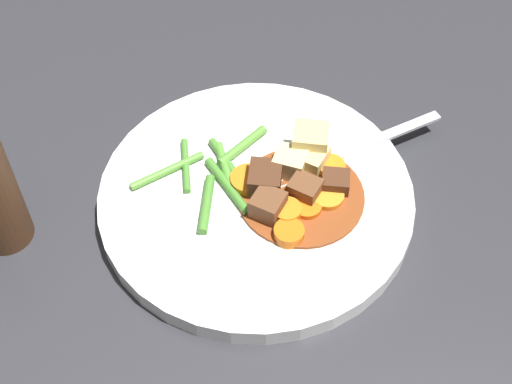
% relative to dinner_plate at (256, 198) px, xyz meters
% --- Properties ---
extents(ground_plane, '(3.00, 3.00, 0.00)m').
position_rel_dinner_plate_xyz_m(ground_plane, '(0.00, 0.00, -0.01)').
color(ground_plane, '#2D2D33').
extents(dinner_plate, '(0.28, 0.28, 0.02)m').
position_rel_dinner_plate_xyz_m(dinner_plate, '(0.00, 0.00, 0.00)').
color(dinner_plate, white).
rests_on(dinner_plate, ground_plane).
extents(stew_sauce, '(0.11, 0.11, 0.00)m').
position_rel_dinner_plate_xyz_m(stew_sauce, '(0.04, -0.00, 0.01)').
color(stew_sauce, brown).
rests_on(stew_sauce, dinner_plate).
extents(carrot_slice_0, '(0.04, 0.04, 0.01)m').
position_rel_dinner_plate_xyz_m(carrot_slice_0, '(0.03, -0.02, 0.01)').
color(carrot_slice_0, orange).
rests_on(carrot_slice_0, dinner_plate).
extents(carrot_slice_1, '(0.03, 0.03, 0.01)m').
position_rel_dinner_plate_xyz_m(carrot_slice_1, '(0.03, -0.04, 0.01)').
color(carrot_slice_1, orange).
rests_on(carrot_slice_1, dinner_plate).
extents(carrot_slice_2, '(0.04, 0.04, 0.01)m').
position_rel_dinner_plate_xyz_m(carrot_slice_2, '(-0.01, 0.01, 0.01)').
color(carrot_slice_2, orange).
rests_on(carrot_slice_2, dinner_plate).
extents(carrot_slice_3, '(0.04, 0.04, 0.01)m').
position_rel_dinner_plate_xyz_m(carrot_slice_3, '(0.05, -0.01, 0.01)').
color(carrot_slice_3, orange).
rests_on(carrot_slice_3, dinner_plate).
extents(carrot_slice_4, '(0.04, 0.04, 0.01)m').
position_rel_dinner_plate_xyz_m(carrot_slice_4, '(0.06, 0.03, 0.01)').
color(carrot_slice_4, orange).
rests_on(carrot_slice_4, dinner_plate).
extents(carrot_slice_5, '(0.04, 0.04, 0.01)m').
position_rel_dinner_plate_xyz_m(carrot_slice_5, '(0.06, -0.00, 0.01)').
color(carrot_slice_5, orange).
rests_on(carrot_slice_5, dinner_plate).
extents(potato_chunk_0, '(0.03, 0.03, 0.03)m').
position_rel_dinner_plate_xyz_m(potato_chunk_0, '(0.04, 0.05, 0.03)').
color(potato_chunk_0, '#E5CC7A').
rests_on(potato_chunk_0, dinner_plate).
extents(potato_chunk_1, '(0.03, 0.03, 0.02)m').
position_rel_dinner_plate_xyz_m(potato_chunk_1, '(0.03, 0.03, 0.02)').
color(potato_chunk_1, '#EAD68C').
rests_on(potato_chunk_1, dinner_plate).
extents(potato_chunk_2, '(0.03, 0.03, 0.02)m').
position_rel_dinner_plate_xyz_m(potato_chunk_2, '(0.05, 0.03, 0.02)').
color(potato_chunk_2, '#E5CC7A').
rests_on(potato_chunk_2, dinner_plate).
extents(meat_chunk_0, '(0.02, 0.02, 0.02)m').
position_rel_dinner_plate_xyz_m(meat_chunk_0, '(0.07, 0.01, 0.02)').
color(meat_chunk_0, '#4C2B19').
rests_on(meat_chunk_0, dinner_plate).
extents(meat_chunk_1, '(0.03, 0.03, 0.02)m').
position_rel_dinner_plate_xyz_m(meat_chunk_1, '(0.01, -0.02, 0.02)').
color(meat_chunk_1, brown).
rests_on(meat_chunk_1, dinner_plate).
extents(meat_chunk_2, '(0.03, 0.03, 0.02)m').
position_rel_dinner_plate_xyz_m(meat_chunk_2, '(0.04, 0.00, 0.02)').
color(meat_chunk_2, brown).
rests_on(meat_chunk_2, dinner_plate).
extents(meat_chunk_3, '(0.03, 0.03, 0.02)m').
position_rel_dinner_plate_xyz_m(meat_chunk_3, '(0.01, 0.01, 0.02)').
color(meat_chunk_3, '#4C2B19').
rests_on(meat_chunk_3, dinner_plate).
extents(green_bean_0, '(0.02, 0.06, 0.01)m').
position_rel_dinner_plate_xyz_m(green_bean_0, '(-0.07, 0.02, 0.01)').
color(green_bean_0, '#4C8E33').
rests_on(green_bean_0, dinner_plate).
extents(green_bean_1, '(0.05, 0.06, 0.01)m').
position_rel_dinner_plate_xyz_m(green_bean_1, '(-0.02, 0.00, 0.01)').
color(green_bean_1, '#4C8E33').
rests_on(green_bean_1, dinner_plate).
extents(green_bean_2, '(0.03, 0.05, 0.01)m').
position_rel_dinner_plate_xyz_m(green_bean_2, '(-0.03, 0.02, 0.01)').
color(green_bean_2, '#599E38').
rests_on(green_bean_2, dinner_plate).
extents(green_bean_3, '(0.05, 0.06, 0.01)m').
position_rel_dinner_plate_xyz_m(green_bean_3, '(-0.03, 0.02, 0.01)').
color(green_bean_3, '#4C8E33').
rests_on(green_bean_3, dinner_plate).
extents(green_bean_4, '(0.06, 0.05, 0.01)m').
position_rel_dinner_plate_xyz_m(green_bean_4, '(-0.08, 0.01, 0.01)').
color(green_bean_4, '#599E38').
rests_on(green_bean_4, dinner_plate).
extents(green_bean_5, '(0.01, 0.06, 0.01)m').
position_rel_dinner_plate_xyz_m(green_bean_5, '(-0.04, -0.02, 0.01)').
color(green_bean_5, '#4C8E33').
rests_on(green_bean_5, dinner_plate).
extents(green_bean_6, '(0.04, 0.05, 0.01)m').
position_rel_dinner_plate_xyz_m(green_bean_6, '(-0.02, 0.05, 0.01)').
color(green_bean_6, '#599E38').
rests_on(green_bean_6, dinner_plate).
extents(fork, '(0.15, 0.11, 0.00)m').
position_rel_dinner_plate_xyz_m(fork, '(0.08, 0.06, 0.01)').
color(fork, silver).
rests_on(fork, dinner_plate).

